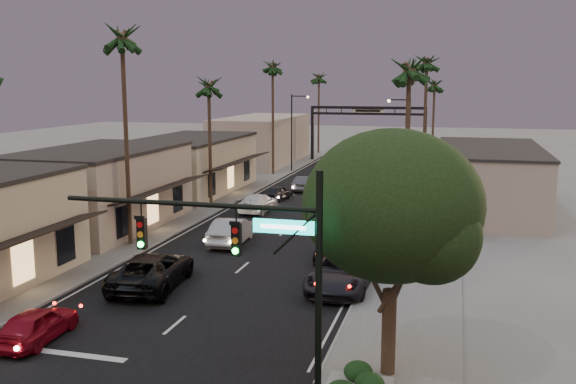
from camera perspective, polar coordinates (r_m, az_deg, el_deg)
The scene contains 30 objects.
ground at distance 56.30m, azimuth 2.83°, elevation -0.88°, with size 200.00×200.00×0.00m, color slate.
road at distance 61.13m, azimuth 3.81°, elevation -0.04°, with size 14.00×120.00×0.02m, color black.
sidewalk_left at distance 70.14m, azimuth -2.72°, elevation 1.27°, with size 5.00×92.00×0.12m, color slate.
sidewalk_right at distance 66.97m, azimuth 12.97°, elevation 0.63°, with size 5.00×92.00×0.12m, color slate.
storefront_mid at distance 47.62m, azimuth -16.30°, elevation 0.15°, with size 8.00×14.00×5.50m, color #A59484.
storefront_far at distance 61.74m, azimuth -8.65°, elevation 2.30°, with size 8.00×16.00×5.00m, color #BEB391.
storefront_dist at distance 83.16m, azimuth -2.35°, elevation 4.64°, with size 8.00×20.00×6.00m, color #A59484.
building_right at distance 54.77m, azimuth 17.33°, elevation 1.04°, with size 8.00×18.00×5.00m, color #A59484.
traffic_signal at distance 19.75m, azimuth -2.70°, elevation -5.71°, with size 8.51×0.22×7.80m.
corner_tree at distance 22.12m, azimuth 9.42°, elevation -1.77°, with size 6.20×6.20×8.80m.
arch at distance 85.06m, azimuth 7.10°, elevation 6.39°, with size 15.20×0.40×7.27m.
streetlight_right at distance 59.54m, azimuth 10.44°, elevation 4.72°, with size 2.13×0.30×9.00m.
streetlight_left at distance 74.62m, azimuth 0.54°, elevation 5.86°, with size 2.13×0.30×9.00m.
palm_lb at distance 41.45m, azimuth -14.57°, elevation 13.63°, with size 3.20×3.20×15.20m.
palm_lc at distance 54.01m, azimuth -7.07°, elevation 9.78°, with size 3.20×3.20×12.20m.
palm_ld at distance 72.03m, azimuth -1.38°, elevation 11.36°, with size 3.20×3.20×14.20m.
palm_ra at distance 38.27m, azimuth 10.75°, elevation 11.20°, with size 3.20×3.20×13.20m.
palm_rb at distance 58.26m, azimuth 12.26°, elevation 11.54°, with size 3.20×3.20×14.20m.
palm_rc at distance 78.20m, azimuth 12.91°, elevation 9.56°, with size 3.20×3.20×12.20m.
palm_far at distance 94.25m, azimuth 2.77°, elevation 10.37°, with size 3.20×3.20×13.20m.
oncoming_red at distance 28.26m, azimuth -21.43°, elevation -10.89°, with size 1.68×4.18×1.42m, color maroon.
oncoming_pickup at distance 33.64m, azimuth -11.96°, elevation -6.81°, with size 2.96×6.41×1.78m, color black.
oncoming_silver at distance 41.73m, azimuth -5.03°, elevation -3.45°, with size 1.82×5.21×1.72m, color #A3A3A8.
oncoming_white at distance 51.85m, azimuth -2.66°, elevation -0.97°, with size 2.07×5.08×1.48m, color white.
oncoming_dgrey at distance 57.03m, azimuth -0.96°, elevation -0.04°, with size 1.61×4.01×1.37m, color black.
oncoming_grey_far at distance 61.97m, azimuth 1.54°, elevation 0.76°, with size 1.49×4.27×1.41m, color #47474C.
curbside_near at distance 32.83m, azimuth 4.85°, elevation -7.06°, with size 2.92×6.33×1.76m, color black.
curbside_black at distance 38.34m, azimuth 4.14°, elevation -4.89°, with size 1.93×4.75×1.38m, color black.
curbside_grey at distance 48.45m, azimuth 6.48°, elevation -1.80°, with size 1.71×4.25×1.45m, color #434348.
curbside_far at distance 61.12m, azimuth 8.07°, elevation 0.65°, with size 1.74×4.98×1.64m, color black.
Camera 1 is at (11.45, -14.15, 10.33)m, focal length 40.00 mm.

